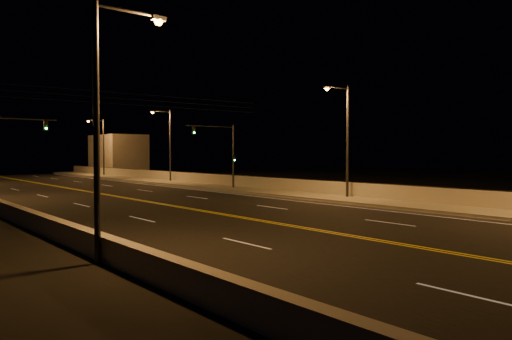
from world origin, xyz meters
TOP-DOWN VIEW (x-y plane):
  - road at (0.00, 20.00)m, footprint 18.00×120.00m
  - sidewalk at (10.80, 20.00)m, footprint 3.60×120.00m
  - curb at (8.93, 20.00)m, footprint 0.14×120.00m
  - parapet_wall at (12.45, 20.00)m, footprint 0.30×120.00m
  - jersey_barrier at (-9.88, 20.00)m, footprint 0.45×120.00m
  - distant_building_right at (16.50, 71.47)m, footprint 6.00×10.00m
  - parapet_rail at (12.45, 20.00)m, footprint 0.06×120.00m
  - lane_markings at (0.00, 19.93)m, footprint 17.32×116.00m
  - streetlight_1 at (11.50, 19.57)m, footprint 2.55×0.28m
  - streetlight_2 at (11.50, 45.90)m, footprint 2.55×0.28m
  - streetlight_3 at (11.50, 65.59)m, footprint 2.55×0.28m
  - streetlight_4 at (-9.90, 10.82)m, footprint 2.55×0.28m
  - traffic_signal_right at (9.99, 32.60)m, footprint 5.11×0.31m
  - overhead_wires at (0.00, 29.50)m, footprint 22.00×0.03m

SIDE VIEW (x-z plane):
  - road at x=0.00m, z-range 0.00..0.02m
  - lane_markings at x=0.00m, z-range 0.02..0.02m
  - curb at x=8.93m, z-range 0.00..0.15m
  - sidewalk at x=10.80m, z-range 0.00..0.30m
  - jersey_barrier at x=-9.88m, z-range 0.00..0.82m
  - parapet_wall at x=12.45m, z-range 0.30..1.30m
  - parapet_rail at x=12.45m, z-range 1.30..1.36m
  - distant_building_right at x=16.50m, z-range 0.00..6.31m
  - traffic_signal_right at x=9.99m, z-range 0.81..6.85m
  - streetlight_1 at x=11.50m, z-range 0.69..8.99m
  - streetlight_2 at x=11.50m, z-range 0.69..8.99m
  - streetlight_3 at x=11.50m, z-range 0.69..8.99m
  - streetlight_4 at x=-9.90m, z-range 0.69..8.99m
  - overhead_wires at x=0.00m, z-range 6.98..7.81m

